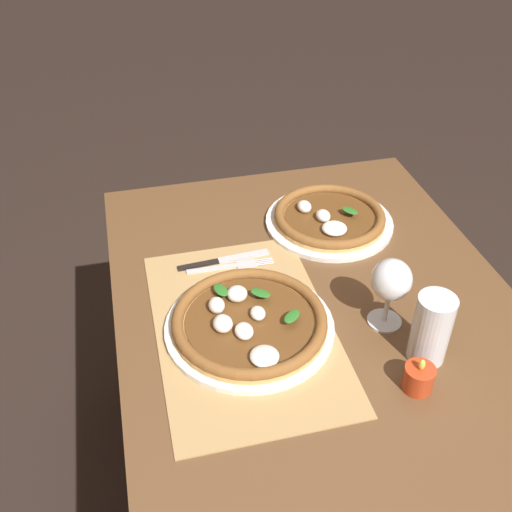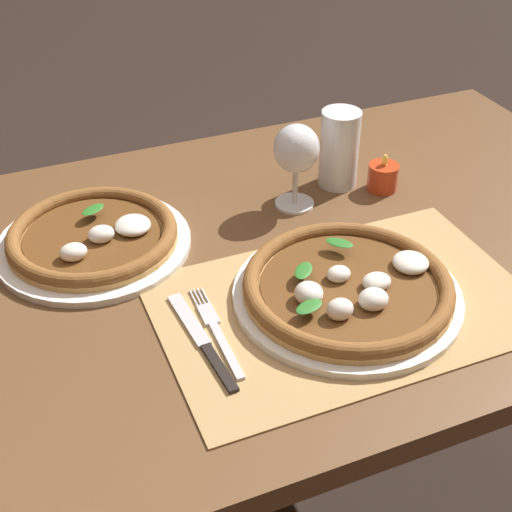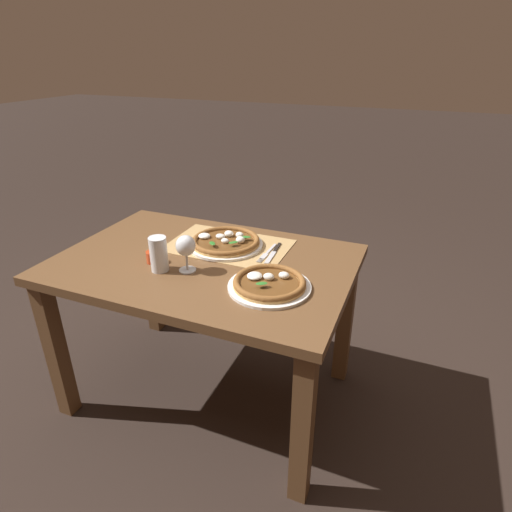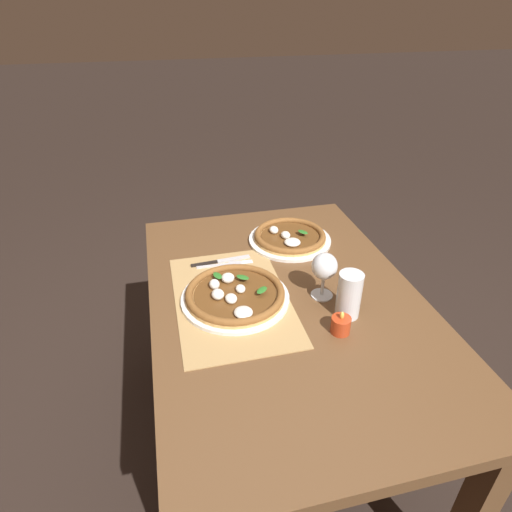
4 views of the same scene
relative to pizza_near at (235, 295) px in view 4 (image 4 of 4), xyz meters
The scene contains 10 objects.
ground_plane 0.78m from the pizza_near, 80.90° to the left, with size 24.00×24.00×0.00m, color black.
dining_table 0.21m from the pizza_near, 80.90° to the left, with size 1.26×0.85×0.74m.
paper_placemat 0.03m from the pizza_near, 138.82° to the right, with size 0.55×0.35×0.00m, color #A88451.
pizza_near is the anchor object (origin of this frame).
pizza_far 0.42m from the pizza_near, 138.75° to the left, with size 0.32×0.32×0.05m.
wine_glass 0.29m from the pizza_near, 81.59° to the left, with size 0.08×0.08×0.16m.
pint_glass 0.35m from the pizza_near, 64.95° to the left, with size 0.07×0.07×0.15m.
fork 0.21m from the pizza_near, behind, with size 0.02×0.20×0.00m.
knife 0.23m from the pizza_near, behind, with size 0.03×0.22×0.01m.
votive_candle 0.34m from the pizza_near, 50.88° to the left, with size 0.06×0.06×0.07m.
Camera 4 is at (1.03, -0.35, 1.56)m, focal length 30.00 mm.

